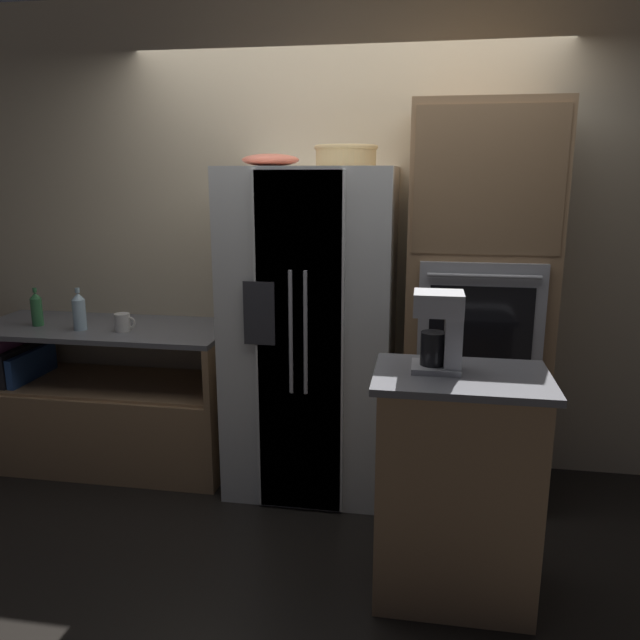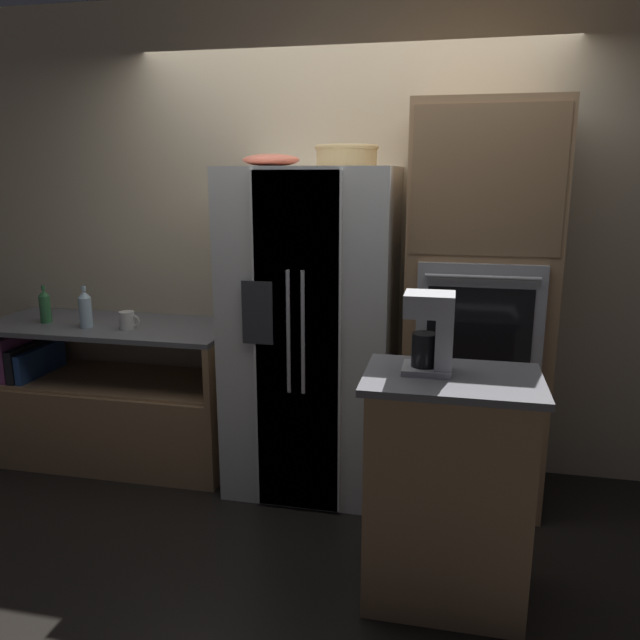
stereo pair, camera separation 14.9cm
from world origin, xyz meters
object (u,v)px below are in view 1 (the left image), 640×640
object	(u,v)px
wall_oven	(475,308)
coffee_maker	(443,328)
fruit_bowl	(271,160)
mug	(123,322)
bottle_tall	(79,311)
wicker_basket	(346,155)
refrigerator	(312,332)
bottle_short	(37,309)

from	to	relation	value
wall_oven	coffee_maker	size ratio (longest dim) A/B	6.53
fruit_bowl	mug	distance (m)	1.30
coffee_maker	fruit_bowl	bearing A→B (deg)	138.48
wall_oven	bottle_tall	world-z (taller)	wall_oven
wicker_basket	fruit_bowl	world-z (taller)	wicker_basket
wicker_basket	coffee_maker	xyz separation A→B (m)	(0.52, -0.89, -0.70)
refrigerator	wicker_basket	xyz separation A→B (m)	(0.18, 0.01, 0.97)
coffee_maker	bottle_tall	bearing A→B (deg)	158.83
bottle_tall	wicker_basket	bearing A→B (deg)	3.03
wall_oven	coffee_maker	world-z (taller)	wall_oven
refrigerator	bottle_short	xyz separation A→B (m)	(-1.70, -0.01, 0.07)
wicker_basket	bottle_short	xyz separation A→B (m)	(-1.88, -0.03, -0.90)
wicker_basket	mug	xyz separation A→B (m)	(-1.30, -0.07, -0.95)
refrigerator	bottle_short	size ratio (longest dim) A/B	7.81
fruit_bowl	bottle_tall	distance (m)	1.46
bottle_short	coffee_maker	world-z (taller)	coffee_maker
bottle_tall	mug	bearing A→B (deg)	2.43
refrigerator	bottle_short	bearing A→B (deg)	-179.59
wall_oven	fruit_bowl	size ratio (longest dim) A/B	7.06
bottle_tall	coffee_maker	xyz separation A→B (m)	(2.08, -0.81, 0.18)
bottle_tall	bottle_short	size ratio (longest dim) A/B	1.08
refrigerator	wicker_basket	bearing A→B (deg)	4.28
wicker_basket	bottle_short	distance (m)	2.08
wall_oven	wicker_basket	world-z (taller)	wall_oven
mug	bottle_short	bearing A→B (deg)	175.49
fruit_bowl	mug	xyz separation A→B (m)	(-0.91, 0.02, -0.92)
mug	coffee_maker	xyz separation A→B (m)	(1.82, -0.82, 0.24)
wicker_basket	bottle_tall	size ratio (longest dim) A/B	1.34
bottle_tall	coffee_maker	distance (m)	2.24
refrigerator	wall_oven	size ratio (longest dim) A/B	0.85
bottle_tall	wall_oven	bearing A→B (deg)	2.96
refrigerator	mug	distance (m)	1.12
fruit_bowl	coffee_maker	world-z (taller)	fruit_bowl
bottle_short	coffee_maker	xyz separation A→B (m)	(2.40, -0.86, 0.19)
mug	wicker_basket	bearing A→B (deg)	3.15
coffee_maker	wicker_basket	bearing A→B (deg)	120.09
refrigerator	bottle_tall	size ratio (longest dim) A/B	7.23
wicker_basket	fruit_bowl	distance (m)	0.40
bottle_tall	mug	xyz separation A→B (m)	(0.27, 0.01, -0.06)
coffee_maker	refrigerator	bearing A→B (deg)	128.61
wicker_basket	bottle_tall	world-z (taller)	wicker_basket
bottle_short	wall_oven	bearing A→B (deg)	1.35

